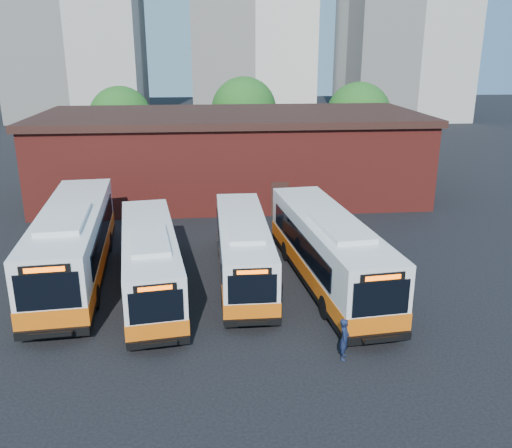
{
  "coord_description": "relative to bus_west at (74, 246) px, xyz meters",
  "views": [
    {
      "loc": [
        -1.89,
        -21.43,
        11.05
      ],
      "look_at": [
        0.46,
        4.05,
        2.71
      ],
      "focal_mm": 38.0,
      "sensor_mm": 36.0,
      "label": 1
    }
  ],
  "objects": [
    {
      "name": "bus_west",
      "position": [
        0.0,
        0.0,
        0.0
      ],
      "size": [
        3.93,
        13.93,
        3.75
      ],
      "rotation": [
        0.0,
        0.0,
        0.08
      ],
      "color": "silver",
      "rests_on": "ground"
    },
    {
      "name": "bus_midwest",
      "position": [
        3.92,
        -2.02,
        -0.26
      ],
      "size": [
        3.91,
        11.81,
        3.17
      ],
      "rotation": [
        0.0,
        0.0,
        0.14
      ],
      "color": "silver",
      "rests_on": "ground"
    },
    {
      "name": "bus_east",
      "position": [
        12.42,
        -1.86,
        -0.1
      ],
      "size": [
        3.95,
        13.15,
        3.53
      ],
      "rotation": [
        0.0,
        0.0,
        0.1
      ],
      "color": "silver",
      "rests_on": "ground"
    },
    {
      "name": "tree_east",
      "position": [
        21.59,
        26.52,
        3.13
      ],
      "size": [
        6.24,
        6.24,
        7.96
      ],
      "color": "#382314",
      "rests_on": "ground"
    },
    {
      "name": "bus_mideast",
      "position": [
        8.38,
        -0.78,
        -0.29
      ],
      "size": [
        2.43,
        11.45,
        3.11
      ],
      "rotation": [
        0.0,
        0.0,
        -0.0
      ],
      "color": "silver",
      "rests_on": "ground"
    },
    {
      "name": "depot_building",
      "position": [
        8.59,
        15.51,
        1.56
      ],
      "size": [
        28.6,
        12.6,
        6.4
      ],
      "color": "maroon",
      "rests_on": "ground"
    },
    {
      "name": "tree_west",
      "position": [
        -1.41,
        27.52,
        2.94
      ],
      "size": [
        6.0,
        6.0,
        7.65
      ],
      "color": "#382314",
      "rests_on": "ground"
    },
    {
      "name": "transit_worker",
      "position": [
        11.58,
        -8.6,
        -0.89
      ],
      "size": [
        0.57,
        0.69,
        1.63
      ],
      "primitive_type": "imported",
      "rotation": [
        0.0,
        0.0,
        1.23
      ],
      "color": "#121A35",
      "rests_on": "ground"
    },
    {
      "name": "ground",
      "position": [
        8.59,
        -4.48,
        -1.7
      ],
      "size": [
        220.0,
        220.0,
        0.0
      ],
      "primitive_type": "plane",
      "color": "black"
    },
    {
      "name": "tree_mid",
      "position": [
        10.59,
        29.52,
        3.38
      ],
      "size": [
        6.56,
        6.56,
        8.36
      ],
      "color": "#382314",
      "rests_on": "ground"
    }
  ]
}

